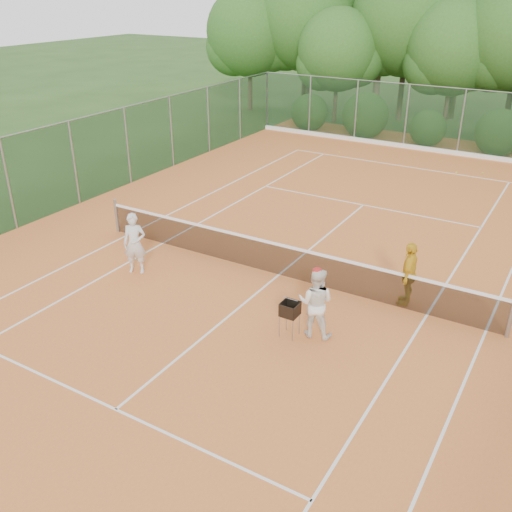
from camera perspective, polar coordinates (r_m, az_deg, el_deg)
The scene contains 14 objects.
ground at distance 15.77m, azimuth 2.27°, elevation -1.99°, with size 120.00×120.00×0.00m, color #284719.
clay_court at distance 15.76m, azimuth 2.27°, elevation -1.95°, with size 18.00×36.00×0.02m, color orange.
tennis_net at distance 15.53m, azimuth 2.30°, elevation -0.25°, with size 11.97×0.10×1.10m.
player_white at distance 15.92m, azimuth -12.04°, elevation 1.23°, with size 0.63×0.41×1.72m, color silver.
player_center_grp at distance 12.83m, azimuth 5.99°, elevation -4.64°, with size 0.93×0.79×1.72m.
player_yellow at distance 14.51m, azimuth 15.04°, elevation -1.72°, with size 0.98×0.41×1.67m, color gold.
ball_hopper at distance 12.85m, azimuth 3.41°, elevation -5.38°, with size 0.37×0.37×0.86m.
stray_ball_a at distance 27.72m, azimuth 8.32°, elevation 10.24°, with size 0.07×0.07×0.07m, color #B5D331.
stray_ball_b at distance 26.13m, azimuth 21.72°, elevation 7.72°, with size 0.07×0.07×0.07m, color #CED231.
stray_ball_c at distance 25.81m, azimuth 19.40°, elevation 7.89°, with size 0.07×0.07×0.07m, color #D7E936.
court_markings at distance 15.76m, azimuth 2.27°, elevation -1.91°, with size 11.03×23.83×0.01m.
fence_back at distance 28.68m, azimuth 17.31°, elevation 12.91°, with size 18.07×0.07×3.00m.
fence_left at distance 19.85m, azimuth -23.52°, elevation 6.56°, with size 0.07×33.07×3.00m.
tropical_treeline at distance 33.00m, azimuth 23.21°, elevation 19.97°, with size 32.10×8.49×15.03m.
Camera 1 is at (6.62, -12.30, 7.32)m, focal length 40.00 mm.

